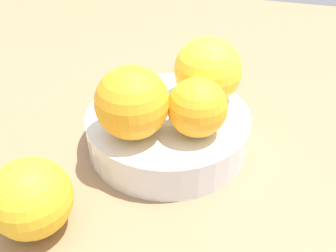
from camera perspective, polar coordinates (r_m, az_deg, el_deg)
The scene contains 6 objects.
ground_plane at distance 48.33cm, azimuth 0.00°, elevation -3.45°, with size 110.00×110.00×2.00cm, color #997551.
fruit_bowl at distance 46.37cm, azimuth 0.00°, elevation -0.55°, with size 19.22×19.22×4.43cm.
orange_in_bowl_0 at distance 40.04cm, azimuth -5.33°, elevation 3.44°, with size 7.83×7.83×7.83cm, color #F9A823.
orange_in_bowl_1 at distance 40.51cm, azimuth 4.35°, elevation 2.74°, with size 6.42×6.42×6.42cm, color #F9A823.
orange_in_bowl_2 at distance 45.72cm, azimuth 5.89°, elevation 8.12°, with size 7.96×7.96×7.96cm, color yellow.
orange_loose_0 at distance 38.08cm, azimuth -19.53°, elevation -10.01°, with size 7.71×7.71×7.71cm, color yellow.
Camera 1 is at (-35.40, -9.51, 30.50)cm, focal length 41.33 mm.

